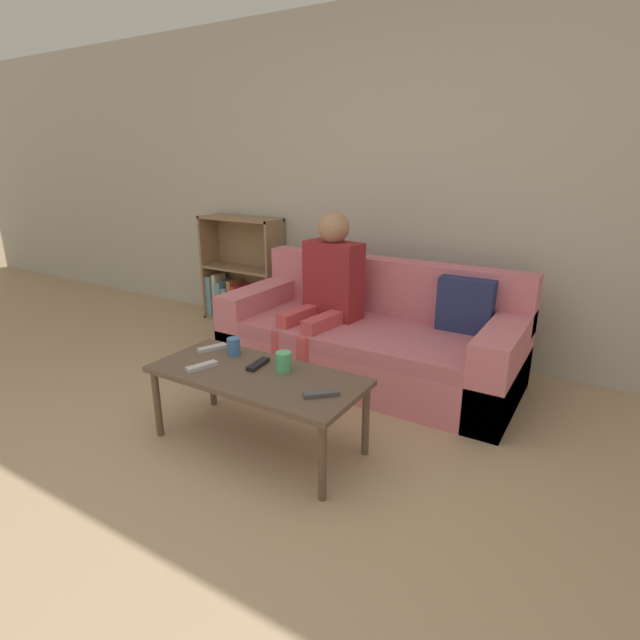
# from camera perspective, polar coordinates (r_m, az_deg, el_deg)

# --- Properties ---
(ground_plane) EXTENTS (22.00, 22.00, 0.00)m
(ground_plane) POSITION_cam_1_polar(r_m,az_deg,el_deg) (2.44, -17.78, -21.02)
(ground_plane) COLOR tan
(wall_back) EXTENTS (12.00, 0.06, 2.60)m
(wall_back) POSITION_cam_1_polar(r_m,az_deg,el_deg) (4.01, 9.36, 15.00)
(wall_back) COLOR #B7B2A8
(wall_back) RESTS_ON ground_plane
(couch) EXTENTS (2.05, 0.90, 0.79)m
(couch) POSITION_cam_1_polar(r_m,az_deg,el_deg) (3.57, 5.89, -2.28)
(couch) COLOR #D1707F
(couch) RESTS_ON ground_plane
(bookshelf) EXTENTS (0.80, 0.28, 0.99)m
(bookshelf) POSITION_cam_1_polar(r_m,az_deg,el_deg) (4.82, -9.10, 4.40)
(bookshelf) COLOR #8E7051
(bookshelf) RESTS_ON ground_plane
(coffee_table) EXTENTS (1.16, 0.52, 0.43)m
(coffee_table) POSITION_cam_1_polar(r_m,az_deg,el_deg) (2.67, -7.25, -6.84)
(coffee_table) COLOR brown
(coffee_table) RESTS_ON ground_plane
(person_adult) EXTENTS (0.44, 0.66, 1.15)m
(person_adult) POSITION_cam_1_polar(r_m,az_deg,el_deg) (3.53, 0.87, 4.26)
(person_adult) COLOR #C6474C
(person_adult) RESTS_ON ground_plane
(cup_near) EXTENTS (0.08, 0.08, 0.11)m
(cup_near) POSITION_cam_1_polar(r_m,az_deg,el_deg) (2.64, -4.20, -4.77)
(cup_near) COLOR #4CB77A
(cup_near) RESTS_ON coffee_table
(cup_far) EXTENTS (0.07, 0.07, 0.10)m
(cup_far) POSITION_cam_1_polar(r_m,az_deg,el_deg) (2.89, -9.84, -3.02)
(cup_far) COLOR #3D70B2
(cup_far) RESTS_ON coffee_table
(tv_remote_0) EXTENTS (0.11, 0.17, 0.02)m
(tv_remote_0) POSITION_cam_1_polar(r_m,az_deg,el_deg) (3.00, -12.21, -3.14)
(tv_remote_0) COLOR #B7B7BC
(tv_remote_0) RESTS_ON coffee_table
(tv_remote_1) EXTENTS (0.07, 0.17, 0.02)m
(tv_remote_1) POSITION_cam_1_polar(r_m,az_deg,el_deg) (2.73, -7.09, -5.04)
(tv_remote_1) COLOR black
(tv_remote_1) RESTS_ON coffee_table
(tv_remote_2) EXTENTS (0.10, 0.18, 0.02)m
(tv_remote_2) POSITION_cam_1_polar(r_m,az_deg,el_deg) (2.76, -13.35, -5.16)
(tv_remote_2) COLOR #B7B7BC
(tv_remote_2) RESTS_ON coffee_table
(tv_remote_3) EXTENTS (0.16, 0.15, 0.02)m
(tv_remote_3) POSITION_cam_1_polar(r_m,az_deg,el_deg) (2.39, 0.14, -8.44)
(tv_remote_3) COLOR #47474C
(tv_remote_3) RESTS_ON coffee_table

